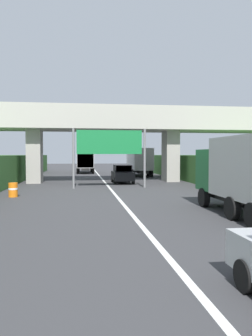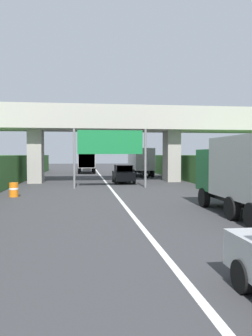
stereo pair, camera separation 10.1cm
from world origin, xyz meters
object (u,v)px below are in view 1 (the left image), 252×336
Objects in this scene: truck_green at (250,172)px; car_black at (122,174)px; construction_barrel_3 at (13,190)px; truck_yellow at (85,160)px; truck_white at (139,160)px; overhead_highway_sign at (110,145)px.

truck_green reaches higher than car_black.
car_black reaches higher than construction_barrel_3.
truck_green is 35.38m from truck_yellow.
truck_green is 1.00× the size of truck_white.
construction_barrel_3 is (-11.43, -18.96, -1.47)m from truck_white.
truck_yellow is at bearing 94.43° from overhead_highway_sign.
truck_yellow is 8.11× the size of construction_barrel_3.
truck_green is 8.11× the size of construction_barrel_3.
construction_barrel_3 is at bearing -100.27° from truck_yellow.
truck_green is at bearing -35.45° from construction_barrel_3.
overhead_highway_sign is at bearing -85.57° from truck_yellow.
truck_yellow is at bearing 130.91° from truck_white.
truck_white is at bearing -49.09° from truck_yellow.
overhead_highway_sign reaches higher than truck_green.
truck_white is 10.10m from truck_yellow.
overhead_highway_sign is at bearing -110.18° from car_black.
truck_green and truck_yellow have the same top height.
truck_white is at bearing 71.42° from car_black.
construction_barrel_3 is (-8.08, -8.99, -0.40)m from car_black.
overhead_highway_sign is at bearing 111.02° from truck_green.
construction_barrel_3 is at bearing -144.06° from overhead_highway_sign.
truck_yellow is 27.06m from construction_barrel_3.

